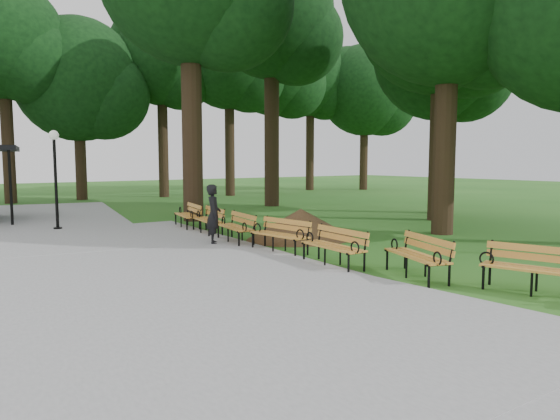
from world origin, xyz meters
TOP-DOWN VIEW (x-y plane):
  - ground at (0.00, 0.00)m, footprint 100.00×100.00m
  - path at (-4.00, 3.00)m, footprint 12.00×38.00m
  - person at (-0.88, 5.24)m, footprint 0.63×0.74m
  - lamp_post at (-3.89, 10.90)m, footprint 0.32×0.32m
  - dirt_mound at (1.78, 4.64)m, footprint 2.91×2.91m
  - bench_1 at (1.29, -2.87)m, footprint 1.19×2.00m
  - bench_2 at (0.58, -0.80)m, footprint 1.23×2.00m
  - bench_3 at (-0.08, 1.04)m, footprint 0.74×1.93m
  - bench_4 at (-0.05, 3.18)m, footprint 0.89×1.97m
  - bench_5 at (-0.23, 5.15)m, footprint 0.91×1.97m
  - bench_6 at (-0.07, 7.24)m, footprint 0.93×1.98m
  - bench_7 at (-0.02, 8.87)m, footprint 0.98×1.99m
  - lawn_tree_1 at (9.09, 5.36)m, footprint 6.53×6.53m
  - lawn_tree_4 at (7.29, 14.30)m, footprint 6.36×6.36m
  - lawn_tree_5 at (11.40, 7.13)m, footprint 5.80×5.80m
  - tree_backdrop at (6.71, 23.17)m, footprint 36.82×9.58m

SIDE VIEW (x-z plane):
  - ground at x=0.00m, z-range 0.00..0.00m
  - path at x=-4.00m, z-range 0.00..0.06m
  - bench_1 at x=1.29m, z-range 0.00..0.88m
  - bench_2 at x=0.58m, z-range 0.00..0.88m
  - bench_3 at x=-0.08m, z-range 0.00..0.88m
  - bench_4 at x=-0.05m, z-range 0.00..0.88m
  - bench_5 at x=-0.23m, z-range 0.00..0.88m
  - bench_6 at x=-0.07m, z-range 0.00..0.88m
  - bench_7 at x=-0.02m, z-range 0.00..0.88m
  - dirt_mound at x=1.78m, z-range 0.00..0.92m
  - person at x=-0.88m, z-range 0.00..1.71m
  - lamp_post at x=-3.89m, z-range 0.72..4.11m
  - lawn_tree_5 at x=11.40m, z-range 2.03..11.98m
  - lawn_tree_1 at x=9.09m, z-range 2.42..13.87m
  - tree_backdrop at x=6.71m, z-range 0.00..16.55m
  - lawn_tree_4 at x=7.29m, z-range 3.14..15.99m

